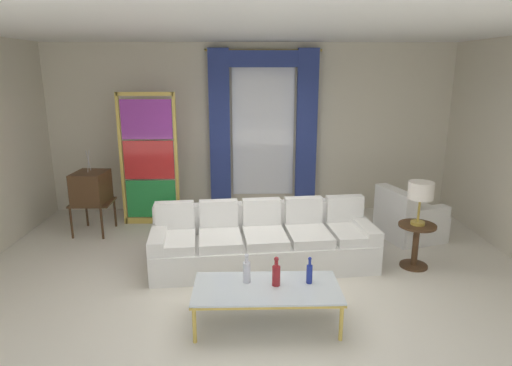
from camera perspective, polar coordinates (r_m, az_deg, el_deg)
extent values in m
plane|color=silver|center=(5.48, -0.19, -13.13)|extent=(16.00, 16.00, 0.00)
cube|color=beige|center=(7.97, -0.71, 7.07)|extent=(8.00, 0.12, 3.00)
cube|color=white|center=(5.66, -0.42, 19.39)|extent=(8.00, 7.60, 0.04)
cube|color=white|center=(7.89, 0.92, 7.36)|extent=(1.10, 0.02, 2.50)
cylinder|color=gold|center=(7.76, 0.99, 16.93)|extent=(2.00, 0.04, 0.04)
cube|color=navy|center=(7.80, -4.75, 7.22)|extent=(0.36, 0.12, 2.70)
cube|color=navy|center=(7.87, 6.61, 7.24)|extent=(0.36, 0.12, 2.70)
cube|color=navy|center=(7.73, 0.99, 15.90)|extent=(1.80, 0.10, 0.28)
cube|color=white|center=(5.86, 1.06, -9.13)|extent=(2.97, 1.17, 0.38)
cube|color=white|center=(6.12, 0.58, -6.03)|extent=(2.91, 0.48, 0.78)
cube|color=white|center=(6.15, 13.82, -7.48)|extent=(0.28, 0.87, 0.56)
cube|color=white|center=(5.80, -12.52, -8.77)|extent=(0.28, 0.87, 0.56)
cube|color=white|center=(5.98, 12.28, -6.38)|extent=(0.60, 0.79, 0.12)
cube|color=white|center=(6.19, 11.43, -3.44)|extent=(0.52, 0.19, 0.40)
cube|color=white|center=(5.82, 6.84, -6.74)|extent=(0.60, 0.79, 0.12)
cube|color=white|center=(6.04, 6.19, -3.70)|extent=(0.52, 0.19, 0.40)
cube|color=white|center=(5.71, 1.14, -7.04)|extent=(0.60, 0.79, 0.12)
cube|color=white|center=(5.94, 0.71, -3.93)|extent=(0.52, 0.19, 0.40)
cube|color=white|center=(5.67, -4.73, -7.28)|extent=(0.60, 0.79, 0.12)
cube|color=white|center=(5.89, -4.90, -4.14)|extent=(0.52, 0.19, 0.40)
cube|color=white|center=(5.68, -10.63, -7.45)|extent=(0.60, 0.79, 0.12)
cube|color=white|center=(5.90, -10.55, -4.30)|extent=(0.52, 0.19, 0.40)
cube|color=silver|center=(4.56, 1.39, -13.53)|extent=(1.49, 0.71, 0.02)
cube|color=gold|center=(4.86, 1.19, -11.88)|extent=(1.49, 0.04, 0.03)
cube|color=gold|center=(4.28, 1.62, -15.88)|extent=(1.49, 0.04, 0.03)
cube|color=gold|center=(4.59, -7.94, -13.74)|extent=(0.04, 0.71, 0.03)
cube|color=gold|center=(4.66, 10.58, -13.42)|extent=(0.04, 0.71, 0.03)
cylinder|color=gold|center=(4.95, -7.22, -13.95)|extent=(0.04, 0.04, 0.38)
cylinder|color=gold|center=(5.01, 9.49, -13.67)|extent=(0.04, 0.04, 0.38)
cylinder|color=gold|center=(4.42, -8.04, -17.85)|extent=(0.04, 0.04, 0.38)
cylinder|color=gold|center=(4.48, 11.05, -17.45)|extent=(0.04, 0.04, 0.38)
cylinder|color=silver|center=(4.60, -1.22, -11.58)|extent=(0.08, 0.08, 0.22)
cylinder|color=silver|center=(4.54, -1.23, -10.01)|extent=(0.03, 0.03, 0.06)
sphere|color=silver|center=(4.52, -1.24, -9.45)|extent=(0.04, 0.04, 0.04)
cylinder|color=navy|center=(4.62, 6.98, -11.72)|extent=(0.06, 0.06, 0.19)
cylinder|color=navy|center=(4.57, 7.03, -10.29)|extent=(0.03, 0.03, 0.06)
sphere|color=navy|center=(4.55, 7.04, -9.77)|extent=(0.04, 0.04, 0.04)
cylinder|color=maroon|center=(4.55, 2.65, -12.00)|extent=(0.08, 0.08, 0.21)
cylinder|color=maroon|center=(4.49, 2.67, -10.47)|extent=(0.04, 0.04, 0.06)
sphere|color=maroon|center=(4.47, 2.68, -9.89)|extent=(0.05, 0.05, 0.05)
cube|color=#472D19|center=(7.41, -20.55, -2.39)|extent=(0.62, 0.54, 0.03)
cylinder|color=#472D19|center=(7.34, -22.95, -4.84)|extent=(0.04, 0.04, 0.50)
cylinder|color=#472D19|center=(7.82, -21.22, -3.50)|extent=(0.04, 0.04, 0.50)
cylinder|color=#472D19|center=(7.15, -19.46, -5.02)|extent=(0.04, 0.04, 0.50)
cylinder|color=#472D19|center=(7.64, -17.92, -3.63)|extent=(0.04, 0.04, 0.50)
cube|color=#472D19|center=(7.34, -20.73, -0.49)|extent=(0.52, 0.59, 0.48)
cube|color=black|center=(7.43, -22.40, -0.31)|extent=(0.04, 0.39, 0.30)
cylinder|color=gold|center=(7.41, -22.53, -1.88)|extent=(0.01, 0.04, 0.04)
cylinder|color=gold|center=(7.55, -22.02, -1.53)|extent=(0.01, 0.04, 0.04)
cylinder|color=silver|center=(7.25, -21.02, 2.72)|extent=(0.02, 0.13, 0.34)
cylinder|color=silver|center=(7.25, -21.02, 2.72)|extent=(0.02, 0.13, 0.34)
cube|color=white|center=(7.24, 19.52, -5.19)|extent=(1.00, 1.00, 0.40)
cube|color=white|center=(7.16, 19.69, -3.30)|extent=(0.86, 0.86, 0.10)
cube|color=white|center=(6.99, 17.58, -3.99)|extent=(0.43, 0.82, 0.80)
cube|color=white|center=(7.45, 18.08, -3.78)|extent=(0.76, 0.39, 0.58)
cube|color=white|center=(6.98, 21.18, -5.29)|extent=(0.76, 0.39, 0.58)
cube|color=gold|center=(7.52, -17.15, 2.86)|extent=(0.05, 0.05, 2.20)
cube|color=gold|center=(7.33, -10.35, 2.98)|extent=(0.05, 0.05, 2.20)
cube|color=gold|center=(7.28, -14.31, 11.20)|extent=(0.90, 0.05, 0.06)
cube|color=gold|center=(7.69, -13.32, -4.76)|extent=(0.90, 0.05, 0.10)
cube|color=#238E3D|center=(7.57, -13.49, -2.02)|extent=(0.82, 0.02, 0.64)
cube|color=red|center=(7.41, -13.79, 2.93)|extent=(0.82, 0.02, 0.64)
cube|color=purple|center=(7.31, -14.11, 8.05)|extent=(0.82, 0.02, 0.64)
cylinder|color=beige|center=(7.39, -10.89, -5.57)|extent=(0.16, 0.16, 0.06)
ellipsoid|color=navy|center=(7.36, -10.94, -4.77)|extent=(0.18, 0.32, 0.20)
sphere|color=navy|center=(7.45, -10.81, -3.61)|extent=(0.09, 0.09, 0.09)
cone|color=gold|center=(7.51, -10.73, -3.47)|extent=(0.02, 0.04, 0.02)
cone|color=#328747|center=(7.16, -11.20, -4.49)|extent=(0.44, 0.40, 0.50)
cylinder|color=#472D19|center=(6.08, 20.31, -5.22)|extent=(0.48, 0.48, 0.03)
cylinder|color=#472D19|center=(6.18, 20.07, -7.76)|extent=(0.08, 0.08, 0.55)
cylinder|color=#472D19|center=(6.29, 19.85, -10.08)|extent=(0.36, 0.36, 0.03)
cylinder|color=#B29338|center=(6.07, 20.34, -4.91)|extent=(0.18, 0.18, 0.04)
cylinder|color=#B29338|center=(6.01, 20.50, -3.11)|extent=(0.03, 0.03, 0.36)
cylinder|color=silver|center=(5.94, 20.71, -0.91)|extent=(0.32, 0.32, 0.22)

